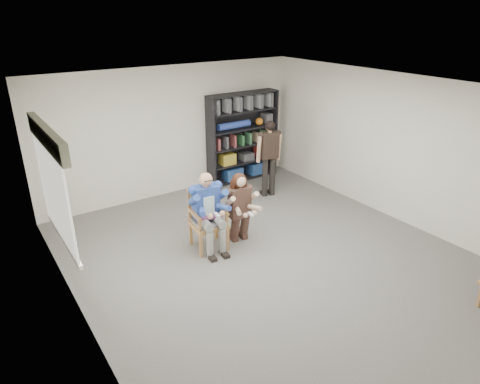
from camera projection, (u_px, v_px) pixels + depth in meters
room_shell at (272, 181)px, 6.62m from camera, size 6.00×7.00×2.80m
floor at (270, 258)px, 7.18m from camera, size 6.00×7.00×0.01m
window_left at (55, 188)px, 5.77m from camera, size 0.16×2.00×1.75m
armchair at (208, 220)px, 7.31m from camera, size 0.69×0.67×1.07m
seated_man at (208, 211)px, 7.24m from camera, size 0.70×0.90×1.39m
kneeling_woman at (240, 209)px, 7.48m from camera, size 0.64×0.91×1.27m
bookshelf at (243, 137)px, 10.13m from camera, size 1.80×0.38×2.10m
standing_man at (269, 159)px, 9.28m from camera, size 0.58×0.41×1.70m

